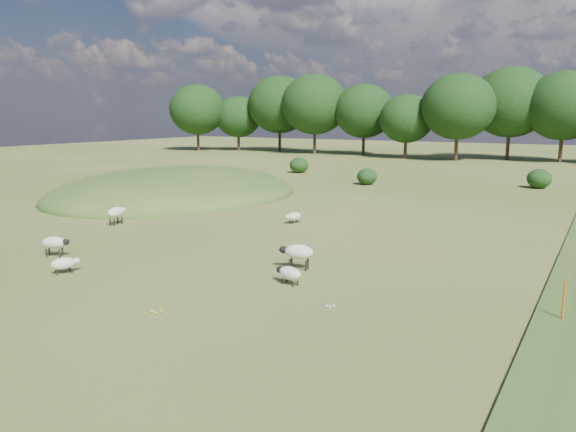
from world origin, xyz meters
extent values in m
plane|color=#3F5A1C|center=(0.00, 20.00, 0.00)|extent=(160.00, 160.00, 0.00)
ellipsoid|color=#33561E|center=(-12.00, 12.00, 0.00)|extent=(16.00, 20.00, 4.00)
cylinder|color=black|center=(-42.96, 52.57, 1.89)|extent=(0.44, 0.44, 3.77)
ellipsoid|color=black|center=(-42.96, 52.57, 6.50)|extent=(8.81, 8.81, 7.93)
cylinder|color=black|center=(-37.62, 56.23, 1.56)|extent=(0.44, 0.44, 3.12)
ellipsoid|color=black|center=(-37.62, 56.23, 5.38)|extent=(7.28, 7.28, 6.55)
cylinder|color=black|center=(-30.54, 57.35, 2.11)|extent=(0.44, 0.44, 4.21)
ellipsoid|color=black|center=(-30.54, 57.35, 7.25)|extent=(9.83, 9.83, 8.84)
cylinder|color=black|center=(-23.43, 55.54, 2.09)|extent=(0.44, 0.44, 4.18)
ellipsoid|color=black|center=(-23.43, 55.54, 7.20)|extent=(9.75, 9.75, 8.78)
cylinder|color=black|center=(-15.94, 56.24, 1.80)|extent=(0.44, 0.44, 3.61)
ellipsoid|color=black|center=(-15.94, 56.24, 6.21)|extent=(8.41, 8.41, 7.57)
cylinder|color=black|center=(-8.82, 53.43, 1.51)|extent=(0.44, 0.44, 3.02)
ellipsoid|color=black|center=(-8.82, 53.43, 5.20)|extent=(7.04, 7.04, 6.34)
cylinder|color=black|center=(-2.08, 52.98, 1.95)|extent=(0.44, 0.44, 3.90)
ellipsoid|color=black|center=(-2.08, 52.98, 6.71)|extent=(9.09, 9.09, 8.18)
cylinder|color=black|center=(3.25, 57.90, 2.11)|extent=(0.44, 0.44, 4.22)
ellipsoid|color=black|center=(3.25, 57.90, 7.27)|extent=(9.85, 9.85, 8.86)
cylinder|color=black|center=(9.45, 56.94, 1.97)|extent=(0.44, 0.44, 3.94)
ellipsoid|color=black|center=(9.45, 56.94, 6.79)|extent=(9.20, 9.20, 8.28)
ellipsoid|color=black|center=(-2.43, 24.65, 0.68)|extent=(1.67, 1.67, 1.37)
ellipsoid|color=black|center=(10.21, 29.25, 0.77)|extent=(1.88, 1.88, 1.54)
ellipsoid|color=black|center=(-11.94, 30.15, 0.76)|extent=(1.87, 1.87, 1.53)
cylinder|color=#D8590C|center=(14.33, -1.89, 0.60)|extent=(0.06, 0.06, 1.20)
ellipsoid|color=beige|center=(-1.93, -5.64, 0.38)|extent=(0.78, 0.98, 0.44)
ellipsoid|color=silver|center=(-1.74, -5.21, 0.41)|extent=(0.31, 0.34, 0.22)
cylinder|color=black|center=(-1.92, -5.36, 0.08)|extent=(0.06, 0.06, 0.16)
cylinder|color=black|center=(-1.73, -5.45, 0.08)|extent=(0.06, 0.06, 0.16)
cylinder|color=black|center=(-2.13, -5.82, 0.08)|extent=(0.06, 0.06, 0.16)
cylinder|color=black|center=(-1.94, -5.91, 0.08)|extent=(0.06, 0.06, 0.16)
ellipsoid|color=beige|center=(-7.31, 1.90, 0.67)|extent=(0.73, 1.15, 0.55)
ellipsoid|color=silver|center=(-7.40, 2.48, 0.71)|extent=(0.31, 0.39, 0.28)
cylinder|color=black|center=(-7.49, 2.20, 0.20)|extent=(0.08, 0.08, 0.39)
cylinder|color=black|center=(-7.23, 2.24, 0.20)|extent=(0.08, 0.08, 0.39)
cylinder|color=black|center=(-7.40, 1.57, 0.20)|extent=(0.08, 0.08, 0.39)
cylinder|color=black|center=(-7.13, 1.61, 0.20)|extent=(0.08, 0.08, 0.39)
ellipsoid|color=beige|center=(5.26, -0.80, 0.68)|extent=(1.21, 0.83, 0.56)
ellipsoid|color=black|center=(4.68, -0.94, 0.72)|extent=(0.41, 0.34, 0.28)
cylinder|color=black|center=(4.98, -1.01, 0.20)|extent=(0.08, 0.08, 0.40)
cylinder|color=black|center=(4.92, -0.75, 0.20)|extent=(0.08, 0.08, 0.40)
cylinder|color=black|center=(5.61, -0.86, 0.20)|extent=(0.08, 0.08, 0.40)
cylinder|color=black|center=(5.54, -0.60, 0.20)|extent=(0.08, 0.08, 0.40)
ellipsoid|color=beige|center=(5.92, -2.62, 0.40)|extent=(1.00, 0.69, 0.47)
ellipsoid|color=black|center=(5.45, -2.50, 0.44)|extent=(0.34, 0.29, 0.23)
cylinder|color=black|center=(5.64, -2.66, 0.09)|extent=(0.07, 0.07, 0.17)
cylinder|color=black|center=(5.70, -2.44, 0.09)|extent=(0.07, 0.07, 0.17)
cylinder|color=black|center=(6.15, -2.79, 0.09)|extent=(0.07, 0.07, 0.17)
cylinder|color=black|center=(6.21, -2.57, 0.09)|extent=(0.07, 0.07, 0.17)
ellipsoid|color=beige|center=(-4.36, -4.17, 0.60)|extent=(1.09, 0.88, 0.49)
ellipsoid|color=black|center=(-3.89, -3.95, 0.63)|extent=(0.38, 0.35, 0.25)
cylinder|color=black|center=(-4.16, -3.94, 0.18)|extent=(0.07, 0.07, 0.35)
cylinder|color=black|center=(-4.05, -4.16, 0.18)|extent=(0.07, 0.07, 0.35)
cylinder|color=black|center=(-4.66, -4.18, 0.18)|extent=(0.07, 0.07, 0.35)
cylinder|color=black|center=(-4.56, -4.40, 0.18)|extent=(0.07, 0.07, 0.35)
ellipsoid|color=beige|center=(0.64, 7.01, 0.38)|extent=(0.70, 0.95, 0.44)
ellipsoid|color=silver|center=(0.49, 6.58, 0.41)|extent=(0.28, 0.33, 0.22)
cylinder|color=black|center=(0.66, 6.74, 0.08)|extent=(0.06, 0.06, 0.16)
cylinder|color=black|center=(0.46, 6.81, 0.08)|extent=(0.06, 0.06, 0.16)
cylinder|color=black|center=(0.81, 7.21, 0.08)|extent=(0.06, 0.06, 0.16)
cylinder|color=black|center=(0.61, 7.28, 0.08)|extent=(0.06, 0.06, 0.16)
camera|label=1|loc=(15.20, -18.70, 5.78)|focal=35.00mm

